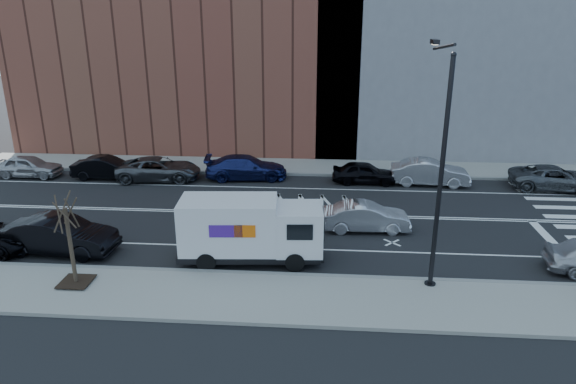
# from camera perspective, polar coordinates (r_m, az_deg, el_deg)

# --- Properties ---
(ground) EXTENTS (120.00, 120.00, 0.00)m
(ground) POSITION_cam_1_polar(r_m,az_deg,el_deg) (27.85, -1.64, -2.40)
(ground) COLOR black
(ground) RESTS_ON ground
(sidewalk_near) EXTENTS (44.00, 3.60, 0.15)m
(sidewalk_near) POSITION_cam_1_polar(r_m,az_deg,el_deg) (19.96, -4.28, -11.56)
(sidewalk_near) COLOR gray
(sidewalk_near) RESTS_ON ground
(sidewalk_far) EXTENTS (44.00, 3.60, 0.15)m
(sidewalk_far) POSITION_cam_1_polar(r_m,az_deg,el_deg) (36.11, -0.21, 2.87)
(sidewalk_far) COLOR gray
(sidewalk_far) RESTS_ON ground
(curb_near) EXTENTS (44.00, 0.25, 0.17)m
(curb_near) POSITION_cam_1_polar(r_m,az_deg,el_deg) (21.51, -3.58, -9.08)
(curb_near) COLOR gray
(curb_near) RESTS_ON ground
(curb_far) EXTENTS (44.00, 0.25, 0.17)m
(curb_far) POSITION_cam_1_polar(r_m,az_deg,el_deg) (34.39, -0.45, 2.04)
(curb_far) COLOR gray
(curb_far) RESTS_ON ground
(road_markings) EXTENTS (40.00, 8.60, 0.01)m
(road_markings) POSITION_cam_1_polar(r_m,az_deg,el_deg) (27.84, -1.64, -2.39)
(road_markings) COLOR white
(road_markings) RESTS_ON ground
(bldg_brick) EXTENTS (26.00, 10.00, 22.00)m
(bldg_brick) POSITION_cam_1_polar(r_m,az_deg,el_deg) (42.70, -10.91, 19.93)
(bldg_brick) COLOR brown
(bldg_brick) RESTS_ON ground
(streetlight) EXTENTS (0.44, 4.02, 9.34)m
(streetlight) POSITION_cam_1_polar(r_m,az_deg,el_deg) (19.98, 16.49, 3.36)
(streetlight) COLOR black
(streetlight) RESTS_ON ground
(street_tree) EXTENTS (1.20, 1.20, 3.75)m
(street_tree) POSITION_cam_1_polar(r_m,az_deg,el_deg) (21.76, -22.89, -6.31)
(street_tree) COLOR black
(street_tree) RESTS_ON ground
(fedex_van) EXTENTS (6.34, 2.56, 2.84)m
(fedex_van) POSITION_cam_1_polar(r_m,az_deg,el_deg) (22.20, -4.26, -4.13)
(fedex_van) COLOR black
(fedex_van) RESTS_ON ground
(far_parked_a) EXTENTS (4.26, 1.74, 1.45)m
(far_parked_a) POSITION_cam_1_polar(r_m,az_deg,el_deg) (37.96, -26.88, 2.58)
(far_parked_a) COLOR #A4A4A8
(far_parked_a) RESTS_ON ground
(far_parked_b) EXTENTS (4.42, 1.62, 1.45)m
(far_parked_b) POSITION_cam_1_polar(r_m,az_deg,el_deg) (35.55, -19.48, 2.56)
(far_parked_b) COLOR black
(far_parked_b) RESTS_ON ground
(far_parked_c) EXTENTS (5.53, 2.95, 1.48)m
(far_parked_c) POSITION_cam_1_polar(r_m,az_deg,el_deg) (34.24, -14.16, 2.50)
(far_parked_c) COLOR #494C51
(far_parked_c) RESTS_ON ground
(far_parked_d) EXTENTS (5.49, 2.72, 1.53)m
(far_parked_d) POSITION_cam_1_polar(r_m,az_deg,el_deg) (33.56, -4.68, 2.75)
(far_parked_d) COLOR navy
(far_parked_d) RESTS_ON ground
(far_parked_e) EXTENTS (4.10, 1.73, 1.38)m
(far_parked_e) POSITION_cam_1_polar(r_m,az_deg,el_deg) (32.96, 8.49, 2.15)
(far_parked_e) COLOR black
(far_parked_e) RESTS_ON ground
(far_parked_f) EXTENTS (4.93, 1.94, 1.60)m
(far_parked_f) POSITION_cam_1_polar(r_m,az_deg,el_deg) (33.49, 15.48, 2.12)
(far_parked_f) COLOR silver
(far_parked_f) RESTS_ON ground
(far_parked_g) EXTENTS (5.42, 2.91, 1.45)m
(far_parked_g) POSITION_cam_1_polar(r_m,az_deg,el_deg) (35.41, 27.52, 1.39)
(far_parked_g) COLOR #4C5053
(far_parked_g) RESTS_ON ground
(driving_sedan) EXTENTS (4.35, 1.69, 1.41)m
(driving_sedan) POSITION_cam_1_polar(r_m,az_deg,el_deg) (25.81, 8.68, -2.74)
(driving_sedan) COLOR silver
(driving_sedan) RESTS_ON ground
(near_parked_rear_a) EXTENTS (5.21, 2.14, 1.68)m
(near_parked_rear_a) POSITION_cam_1_polar(r_m,az_deg,el_deg) (25.31, -24.04, -4.41)
(near_parked_rear_a) COLOR black
(near_parked_rear_a) RESTS_ON ground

